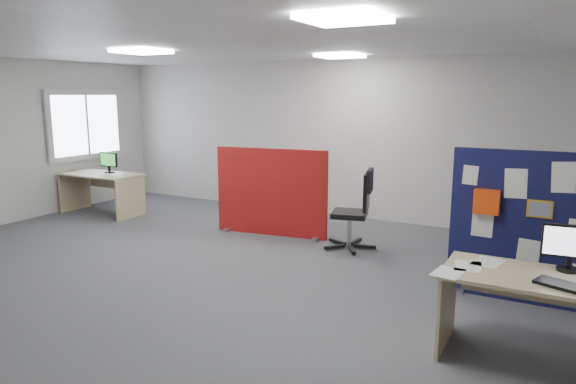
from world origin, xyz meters
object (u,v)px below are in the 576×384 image
at_px(monitor_second, 109,161).
at_px(second_desk, 103,183).
at_px(main_desk, 555,299).
at_px(red_divider, 271,193).
at_px(monitor_main, 571,246).
at_px(office_chair, 358,205).
at_px(navy_divider, 547,230).

bearing_deg(monitor_second, second_desk, -117.40).
bearing_deg(main_desk, red_divider, 149.56).
height_order(main_desk, red_divider, red_divider).
distance_m(monitor_main, office_chair, 3.25).
distance_m(monitor_main, red_divider, 4.46).
bearing_deg(monitor_second, monitor_main, -14.45).
relative_size(navy_divider, monitor_second, 4.75).
bearing_deg(monitor_main, monitor_second, 158.85).
height_order(red_divider, monitor_second, red_divider).
bearing_deg(main_desk, navy_divider, 95.41).
bearing_deg(monitor_main, main_desk, -114.75).
bearing_deg(second_desk, monitor_main, -14.46).
distance_m(monitor_main, monitor_second, 7.54).
relative_size(red_divider, office_chair, 1.60).
bearing_deg(monitor_second, navy_divider, -6.60).
bearing_deg(red_divider, monitor_main, -35.44).
distance_m(monitor_second, office_chair, 4.75).
bearing_deg(main_desk, second_desk, 163.86).
distance_m(main_desk, office_chair, 3.32).
bearing_deg(monitor_second, office_chair, 1.08).
bearing_deg(red_divider, main_desk, -38.24).
distance_m(navy_divider, office_chair, 2.53).
height_order(navy_divider, monitor_second, navy_divider).
bearing_deg(navy_divider, monitor_main, -79.72).
xyz_separation_m(navy_divider, second_desk, (-7.14, 0.83, -0.24)).
bearing_deg(second_desk, navy_divider, -6.59).
relative_size(main_desk, second_desk, 1.13).
bearing_deg(second_desk, monitor_second, 61.66).
height_order(navy_divider, office_chair, navy_divider).
bearing_deg(second_desk, office_chair, 1.47).
xyz_separation_m(main_desk, monitor_second, (-7.20, 2.21, 0.38)).
height_order(navy_divider, monitor_main, navy_divider).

